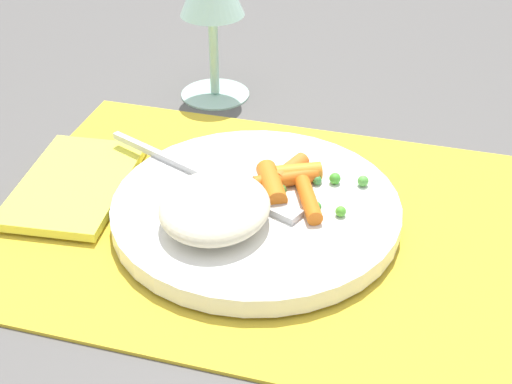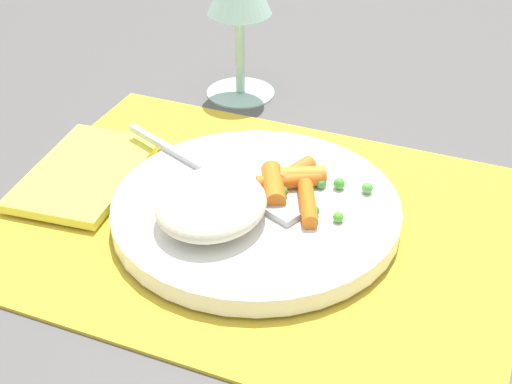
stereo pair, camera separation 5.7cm
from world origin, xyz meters
The scene contains 8 objects.
ground_plane centered at (0.00, 0.00, 0.00)m, with size 2.40×2.40×0.00m, color #565451.
placemat centered at (0.00, 0.00, 0.00)m, with size 0.43×0.33×0.01m, color gold.
plate centered at (0.00, 0.00, 0.01)m, with size 0.24×0.24×0.02m, color white.
rice_mound centered at (-0.02, -0.04, 0.04)m, with size 0.09×0.10×0.03m, color beige.
carrot_portion centered at (0.02, 0.03, 0.03)m, with size 0.07×0.09×0.02m.
pea_scatter centered at (0.05, 0.03, 0.03)m, with size 0.07×0.06×0.01m.
fork centered at (-0.04, 0.02, 0.02)m, with size 0.20×0.09×0.01m.
napkin centered at (-0.16, 0.00, 0.01)m, with size 0.09×0.14×0.01m, color #EAE54C.
Camera 2 is at (0.19, -0.45, 0.37)m, focal length 51.87 mm.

